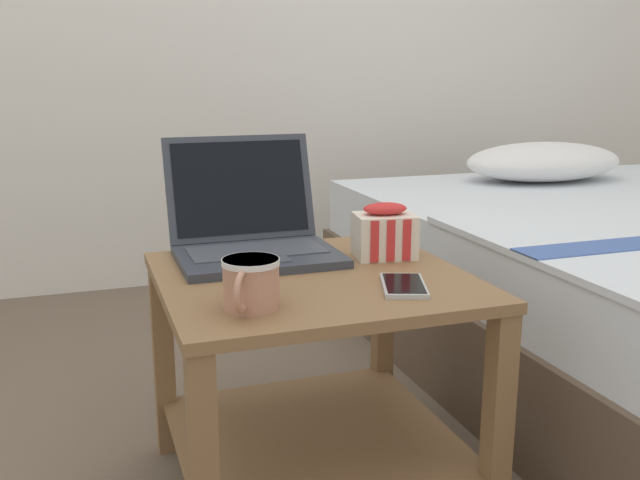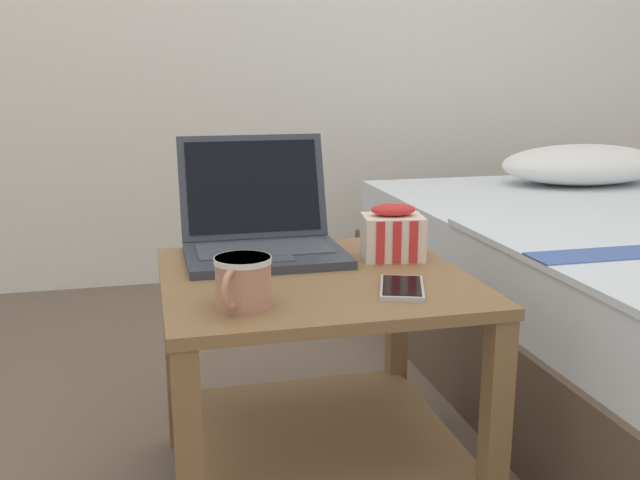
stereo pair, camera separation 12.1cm
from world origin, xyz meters
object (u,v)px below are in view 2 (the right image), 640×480
cell_phone (402,288)px  snack_bag (393,234)px  mug_front_left (243,279)px  laptop (261,232)px

cell_phone → snack_bag: bearing=75.1°
mug_front_left → cell_phone: size_ratio=0.81×
cell_phone → mug_front_left: bearing=-175.8°
laptop → cell_phone: (0.21, -0.33, -0.04)m
laptop → snack_bag: bearing=-21.8°
laptop → mug_front_left: (-0.09, -0.35, -0.00)m
laptop → cell_phone: bearing=-57.7°
mug_front_left → snack_bag: snack_bag is taller
laptop → cell_phone: 0.39m
snack_bag → cell_phone: bearing=-104.9°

